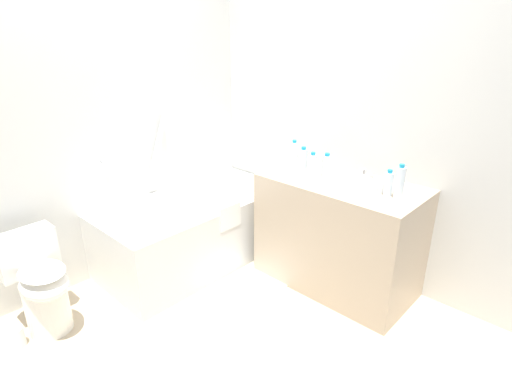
{
  "coord_description": "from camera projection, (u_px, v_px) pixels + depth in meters",
  "views": [
    {
      "loc": [
        -1.29,
        -1.64,
        1.87
      ],
      "look_at": [
        0.69,
        0.21,
        0.8
      ],
      "focal_mm": 28.16,
      "sensor_mm": 36.0,
      "label": 1
    }
  ],
  "objects": [
    {
      "name": "sink_faucet",
      "position": [
        363.0,
        174.0,
        3.0
      ],
      "size": [
        0.13,
        0.15,
        0.08
      ],
      "color": "silver",
      "rests_on": "vanity_counter"
    },
    {
      "name": "water_bottle_2",
      "position": [
        313.0,
        165.0,
        3.01
      ],
      "size": [
        0.06,
        0.06,
        0.19
      ],
      "color": "silver",
      "rests_on": "vanity_counter"
    },
    {
      "name": "bath_mat",
      "position": [
        252.0,
        286.0,
        3.19
      ],
      "size": [
        0.5,
        0.42,
        0.01
      ],
      "primitive_type": "cube",
      "color": "white",
      "rests_on": "ground_plane"
    },
    {
      "name": "wall_right_mirror",
      "position": [
        346.0,
        128.0,
        3.2
      ],
      "size": [
        0.1,
        2.94,
        2.35
      ],
      "primitive_type": "cube",
      "color": "silver",
      "rests_on": "ground_plane"
    },
    {
      "name": "water_bottle_5",
      "position": [
        327.0,
        166.0,
        3.02
      ],
      "size": [
        0.07,
        0.07,
        0.18
      ],
      "color": "silver",
      "rests_on": "vanity_counter"
    },
    {
      "name": "ground_plane",
      "position": [
        207.0,
        343.0,
        2.61
      ],
      "size": [
        3.93,
        3.93,
        0.0
      ],
      "primitive_type": "plane",
      "color": "#C1AD8E"
    },
    {
      "name": "water_bottle_1",
      "position": [
        400.0,
        182.0,
        2.61
      ],
      "size": [
        0.06,
        0.06,
        0.23
      ],
      "color": "silver",
      "rests_on": "vanity_counter"
    },
    {
      "name": "water_bottle_0",
      "position": [
        388.0,
        184.0,
        2.65
      ],
      "size": [
        0.06,
        0.06,
        0.18
      ],
      "color": "silver",
      "rests_on": "vanity_counter"
    },
    {
      "name": "water_bottle_4",
      "position": [
        303.0,
        161.0,
        3.07
      ],
      "size": [
        0.07,
        0.07,
        0.22
      ],
      "color": "silver",
      "rests_on": "vanity_counter"
    },
    {
      "name": "toilet",
      "position": [
        41.0,
        284.0,
        2.63
      ],
      "size": [
        0.36,
        0.5,
        0.69
      ],
      "rotation": [
        0.0,
        0.0,
        -1.55
      ],
      "color": "white",
      "rests_on": "ground_plane"
    },
    {
      "name": "toilet_paper_roll",
      "position": [
        15.0,
        337.0,
        2.56
      ],
      "size": [
        0.11,
        0.11,
        0.14
      ],
      "primitive_type": "cylinder",
      "color": "white",
      "rests_on": "ground_plane"
    },
    {
      "name": "drinking_glass_0",
      "position": [
        384.0,
        185.0,
        2.74
      ],
      "size": [
        0.07,
        0.07,
        0.09
      ],
      "primitive_type": "cylinder",
      "color": "white",
      "rests_on": "vanity_counter"
    },
    {
      "name": "vanity_counter",
      "position": [
        337.0,
        234.0,
        3.09
      ],
      "size": [
        0.62,
        1.19,
        0.86
      ],
      "primitive_type": "cube",
      "color": "tan",
      "rests_on": "ground_plane"
    },
    {
      "name": "water_bottle_3",
      "position": [
        294.0,
        156.0,
        3.17
      ],
      "size": [
        0.06,
        0.06,
        0.24
      ],
      "color": "silver",
      "rests_on": "vanity_counter"
    },
    {
      "name": "wall_back_tiled",
      "position": [
        86.0,
        134.0,
        3.01
      ],
      "size": [
        3.33,
        0.1,
        2.35
      ],
      "primitive_type": "cube",
      "color": "silver",
      "rests_on": "ground_plane"
    },
    {
      "name": "bathtub",
      "position": [
        196.0,
        228.0,
        3.48
      ],
      "size": [
        1.62,
        0.8,
        1.23
      ],
      "color": "silver",
      "rests_on": "ground_plane"
    },
    {
      "name": "sink_basin",
      "position": [
        350.0,
        182.0,
        2.88
      ],
      "size": [
        0.32,
        0.32,
        0.04
      ],
      "primitive_type": "cylinder",
      "color": "white",
      "rests_on": "vanity_counter"
    }
  ]
}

